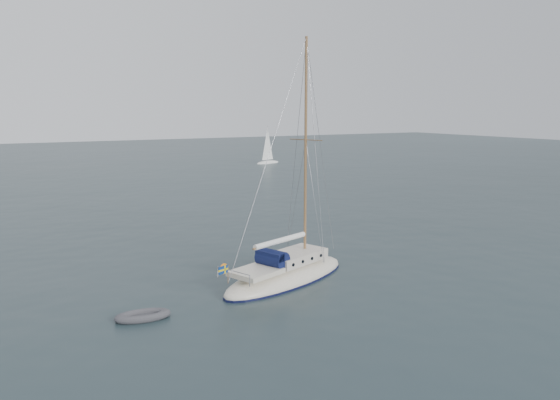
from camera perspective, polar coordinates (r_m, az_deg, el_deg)
ground at (r=28.45m, az=-0.39°, el=-10.66°), size 300.00×300.00×0.00m
sailboat at (r=31.61m, az=0.68°, el=-6.49°), size 10.16×3.04×14.48m
dinghy at (r=27.08m, az=-14.15°, el=-11.66°), size 2.63×1.19×0.38m
distant_yacht_b at (r=99.19m, az=-1.31°, el=5.62°), size 5.41×2.89×7.17m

